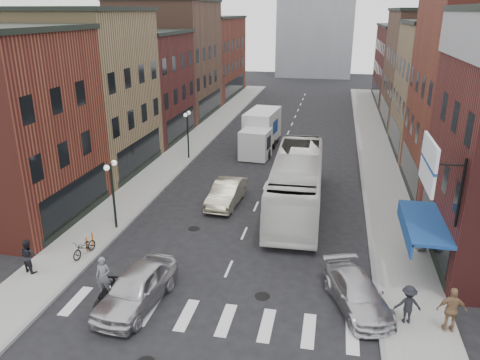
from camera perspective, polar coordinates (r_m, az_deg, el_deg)
name	(u,v)px	position (r m, az deg, el deg)	size (l,w,h in m)	color
ground	(224,280)	(22.74, -1.96, -12.03)	(160.00, 160.00, 0.00)	black
sidewalk_left	(190,145)	(44.43, -6.06, 4.23)	(3.00, 74.00, 0.15)	gray
sidewalk_right	(377,156)	(42.63, 16.34, 2.84)	(3.00, 74.00, 0.15)	gray
curb_left	(206,147)	(44.03, -4.19, 4.04)	(0.20, 74.00, 0.16)	gray
curb_right	(359,156)	(42.54, 14.32, 2.89)	(0.20, 74.00, 0.16)	gray
crosswalk_stripes	(207,318)	(20.34, -4.01, -16.40)	(12.00, 2.20, 0.01)	silver
bldg_left_mid_a	(75,92)	(38.60, -19.43, 10.08)	(10.30, 10.20, 12.30)	olive
bldg_left_mid_b	(131,86)	(47.51, -13.19, 11.12)	(10.30, 10.20, 10.30)	#4B1B1A
bldg_left_far_a	(168,59)	(57.44, -8.72, 14.36)	(10.30, 12.20, 13.30)	brown
bldg_left_far_b	(202,57)	(70.79, -4.71, 14.73)	(10.30, 16.20, 11.30)	maroon
bldg_right_mid_b	(461,91)	(44.43, 25.34, 9.82)	(10.30, 10.20, 11.30)	olive
bldg_right_far_a	(437,69)	(55.04, 22.93, 12.30)	(10.30, 12.20, 12.30)	brown
bldg_right_far_b	(417,65)	(68.86, 20.73, 12.98)	(10.30, 16.20, 10.30)	#4B1B1A
awning_blue	(420,223)	(23.62, 21.13, -4.97)	(1.80, 5.00, 0.78)	navy
billboard_sign	(431,165)	(20.50, 22.22, 1.69)	(1.52, 3.00, 3.70)	black
streetlamp_near	(112,183)	(27.28, -15.33, -0.33)	(0.32, 1.22, 4.11)	black
streetlamp_far	(188,126)	(39.70, -6.41, 6.55)	(0.32, 1.22, 4.11)	black
bike_rack	(90,242)	(26.12, -17.86, -7.19)	(0.08, 0.68, 0.80)	#D8590C
box_truck	(260,132)	(42.38, 2.50, 5.85)	(2.91, 8.19, 3.49)	silver
motorcycle_rider	(105,283)	(21.23, -16.17, -11.99)	(0.68, 2.29, 2.33)	black
transit_bus	(297,182)	(29.88, 6.93, -0.28)	(2.98, 12.75, 3.55)	silver
sedan_left_near	(137,288)	(21.07, -12.50, -12.68)	(2.00, 4.97, 1.69)	silver
sedan_left_far	(227,193)	(30.63, -1.64, -1.61)	(1.66, 4.75, 1.57)	beige
curb_car	(357,293)	(21.14, 14.11, -13.24)	(1.90, 4.67, 1.35)	#BAB9BE
parked_bicycle	(84,247)	(25.51, -18.44, -7.81)	(0.60, 1.71, 0.90)	black
ped_left_solo	(28,256)	(24.83, -24.41, -8.41)	(0.82, 0.47, 1.68)	black
ped_right_a	(408,304)	(20.49, 19.80, -14.07)	(1.07, 0.53, 1.65)	black
ped_right_b	(452,310)	(20.54, 24.41, -14.23)	(1.12, 0.56, 1.91)	olive
ped_right_c	(422,236)	(26.34, 21.32, -6.34)	(0.81, 0.53, 1.66)	#5C5F64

